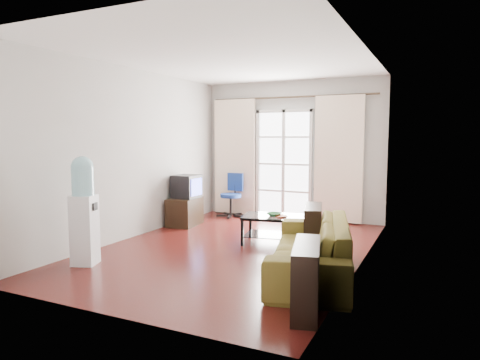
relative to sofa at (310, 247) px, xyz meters
name	(u,v)px	position (x,y,z in m)	size (l,w,h in m)	color
floor	(234,248)	(-1.32, 0.65, -0.32)	(5.20, 5.20, 0.00)	#511813
ceiling	(234,59)	(-1.32, 0.65, 2.38)	(5.20, 5.20, 0.00)	white
wall_back	(292,150)	(-1.32, 3.25, 1.03)	(3.60, 0.02, 2.70)	#BBB8B2
wall_front	(104,167)	(-1.32, -1.95, 1.03)	(3.60, 0.02, 2.70)	#BBB8B2
wall_left	(133,154)	(-3.12, 0.65, 1.03)	(0.02, 5.20, 2.70)	#BBB8B2
wall_right	(364,158)	(0.48, 0.65, 1.03)	(0.02, 5.20, 2.70)	#BBB8B2
french_door	(284,164)	(-1.47, 3.20, 0.75)	(1.16, 0.06, 2.15)	white
curtain_rod	(291,97)	(-1.32, 3.15, 2.06)	(0.04, 0.04, 3.30)	#4C3F2D
curtain_left	(235,157)	(-2.52, 3.13, 0.88)	(0.90, 0.07, 2.35)	#FFE8CD
curtain_right	(339,159)	(-0.37, 3.13, 0.88)	(0.90, 0.07, 2.35)	#FFE8CD
radiator	(330,205)	(-0.52, 3.15, 0.01)	(0.64, 0.12, 0.64)	gray
sofa	(310,247)	(0.00, 0.00, 0.00)	(1.37, 2.34, 0.64)	brown
coffee_table	(278,226)	(-0.84, 1.19, -0.05)	(1.15, 0.79, 0.43)	silver
bowl	(274,214)	(-0.89, 1.14, 0.13)	(0.25, 0.25, 0.05)	#2D7C41
book	(275,216)	(-0.84, 1.07, 0.12)	(0.26, 0.26, 0.02)	#923212
remote	(282,216)	(-0.78, 1.17, 0.11)	(0.14, 0.04, 0.02)	black
tv_stand	(185,211)	(-2.87, 1.74, -0.07)	(0.46, 0.69, 0.51)	black
crt_tv	(186,186)	(-2.86, 1.78, 0.39)	(0.47, 0.46, 0.42)	black
task_chair	(231,204)	(-2.47, 2.87, -0.06)	(0.63, 0.63, 0.88)	black
water_cooler	(84,208)	(-2.69, -0.86, 0.40)	(0.36, 0.36, 1.38)	white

